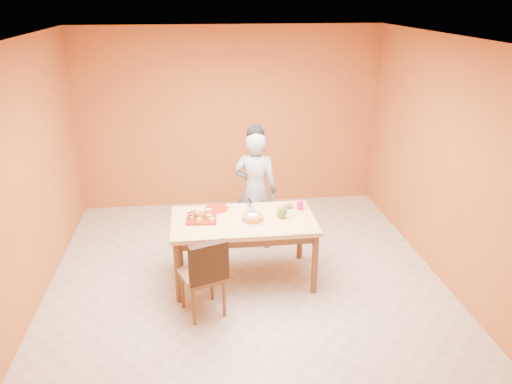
{
  "coord_description": "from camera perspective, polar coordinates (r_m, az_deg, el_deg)",
  "views": [
    {
      "loc": [
        -0.5,
        -4.83,
        3.11
      ],
      "look_at": [
        0.13,
        0.3,
        1.04
      ],
      "focal_mm": 35.0,
      "sensor_mm": 36.0,
      "label": 1
    }
  ],
  "objects": [
    {
      "name": "magenta_glass",
      "position": [
        5.82,
        5.04,
        -1.5
      ],
      "size": [
        0.1,
        0.1,
        0.11
      ],
      "primitive_type": "cylinder",
      "rotation": [
        0.0,
        0.0,
        -0.36
      ],
      "color": "#BE1C59",
      "rests_on": "dining_table"
    },
    {
      "name": "pastry_pile",
      "position": [
        5.57,
        -6.26,
        -2.47
      ],
      "size": [
        0.3,
        0.3,
        0.1
      ],
      "primitive_type": null,
      "color": "tan",
      "rests_on": "pastry_platter"
    },
    {
      "name": "wall_right",
      "position": [
        5.84,
        21.52,
        2.72
      ],
      "size": [
        0.0,
        5.0,
        5.0
      ],
      "primitive_type": "plane",
      "rotation": [
        1.57,
        0.0,
        -1.57
      ],
      "color": "#B9672A",
      "rests_on": "floor"
    },
    {
      "name": "dining_chair",
      "position": [
        5.14,
        -6.16,
        -9.33
      ],
      "size": [
        0.54,
        0.59,
        0.89
      ],
      "rotation": [
        0.0,
        0.0,
        0.35
      ],
      "color": "brown",
      "rests_on": "floor"
    },
    {
      "name": "dining_table",
      "position": [
        5.61,
        -1.44,
        -3.99
      ],
      "size": [
        1.6,
        0.9,
        0.76
      ],
      "color": "tan",
      "rests_on": "floor"
    },
    {
      "name": "checker_tin",
      "position": [
        5.86,
        3.69,
        -1.66
      ],
      "size": [
        0.11,
        0.11,
        0.03
      ],
      "primitive_type": "cylinder",
      "rotation": [
        0.0,
        0.0,
        0.06
      ],
      "color": "#3D2610",
      "rests_on": "dining_table"
    },
    {
      "name": "pastry_platter",
      "position": [
        5.6,
        -6.24,
        -3.02
      ],
      "size": [
        0.35,
        0.35,
        0.02
      ],
      "primitive_type": "cube",
      "rotation": [
        0.0,
        0.0,
        -0.08
      ],
      "color": "maroon",
      "rests_on": "dining_table"
    },
    {
      "name": "red_dinner_plate",
      "position": [
        5.84,
        -4.52,
        -1.87
      ],
      "size": [
        0.32,
        0.32,
        0.02
      ],
      "primitive_type": "cylinder",
      "rotation": [
        0.0,
        0.0,
        0.18
      ],
      "color": "maroon",
      "rests_on": "dining_table"
    },
    {
      "name": "egg_ornament",
      "position": [
        5.58,
        2.98,
        -2.26
      ],
      "size": [
        0.15,
        0.13,
        0.15
      ],
      "primitive_type": "ellipsoid",
      "rotation": [
        0.0,
        0.0,
        -0.39
      ],
      "color": "olive",
      "rests_on": "dining_table"
    },
    {
      "name": "cake_server",
      "position": [
        5.66,
        -0.48,
        -1.86
      ],
      "size": [
        0.1,
        0.29,
        0.01
      ],
      "primitive_type": "cube",
      "rotation": [
        0.0,
        0.0,
        0.16
      ],
      "color": "silver",
      "rests_on": "sponge_cake"
    },
    {
      "name": "floor",
      "position": [
        5.77,
        -0.96,
        -10.77
      ],
      "size": [
        5.0,
        5.0,
        0.0
      ],
      "primitive_type": "plane",
      "color": "beige",
      "rests_on": "ground"
    },
    {
      "name": "ceiling",
      "position": [
        4.88,
        -1.17,
        17.01
      ],
      "size": [
        5.0,
        5.0,
        0.0
      ],
      "primitive_type": "plane",
      "rotation": [
        3.14,
        0.0,
        0.0
      ],
      "color": "silver",
      "rests_on": "wall_back"
    },
    {
      "name": "person",
      "position": [
        6.34,
        -0.06,
        0.21
      ],
      "size": [
        0.65,
        0.52,
        1.55
      ],
      "primitive_type": "imported",
      "rotation": [
        0.0,
        0.0,
        2.83
      ],
      "color": "#99999C",
      "rests_on": "floor"
    },
    {
      "name": "wall_back",
      "position": [
        7.56,
        -3.08,
        8.35
      ],
      "size": [
        4.5,
        0.0,
        4.5
      ],
      "primitive_type": "plane",
      "rotation": [
        1.57,
        0.0,
        0.0
      ],
      "color": "#B9672A",
      "rests_on": "floor"
    },
    {
      "name": "white_cake_plate",
      "position": [
        5.53,
        -0.37,
        -3.26
      ],
      "size": [
        0.36,
        0.36,
        0.01
      ],
      "primitive_type": "cylinder",
      "rotation": [
        0.0,
        0.0,
        0.38
      ],
      "color": "silver",
      "rests_on": "dining_table"
    },
    {
      "name": "wall_left",
      "position": [
        5.44,
        -25.37,
        0.75
      ],
      "size": [
        0.0,
        5.0,
        5.0
      ],
      "primitive_type": "plane",
      "rotation": [
        1.57,
        0.0,
        1.57
      ],
      "color": "#B9672A",
      "rests_on": "floor"
    },
    {
      "name": "sponge_cake",
      "position": [
        5.51,
        -0.37,
        -2.95
      ],
      "size": [
        0.29,
        0.29,
        0.06
      ],
      "primitive_type": "cylinder",
      "rotation": [
        0.0,
        0.0,
        0.22
      ],
      "color": "orange",
      "rests_on": "white_cake_plate"
    }
  ]
}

